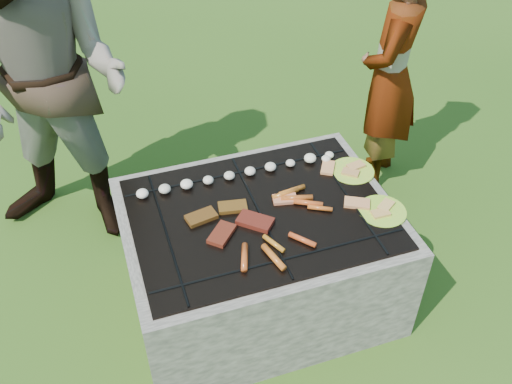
{
  "coord_description": "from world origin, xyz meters",
  "views": [
    {
      "loc": [
        -0.65,
        -1.88,
        2.46
      ],
      "look_at": [
        0.0,
        0.05,
        0.7
      ],
      "focal_mm": 40.0,
      "sensor_mm": 36.0,
      "label": 1
    }
  ],
  "objects_px": {
    "fire_pit": "(259,259)",
    "bystander": "(44,85)",
    "plate_near": "(382,211)",
    "plate_far": "(352,171)",
    "cook": "(391,77)"
  },
  "relations": [
    {
      "from": "plate_far",
      "to": "bystander",
      "type": "xyz_separation_m",
      "value": [
        -1.42,
        0.73,
        0.37
      ]
    },
    {
      "from": "plate_far",
      "to": "bystander",
      "type": "height_order",
      "value": "bystander"
    },
    {
      "from": "plate_far",
      "to": "bystander",
      "type": "relative_size",
      "value": 0.14
    },
    {
      "from": "fire_pit",
      "to": "plate_near",
      "type": "relative_size",
      "value": 4.27
    },
    {
      "from": "plate_far",
      "to": "fire_pit",
      "type": "bearing_deg",
      "value": -165.21
    },
    {
      "from": "plate_far",
      "to": "cook",
      "type": "relative_size",
      "value": 0.17
    },
    {
      "from": "fire_pit",
      "to": "plate_far",
      "type": "bearing_deg",
      "value": 14.79
    },
    {
      "from": "fire_pit",
      "to": "plate_near",
      "type": "distance_m",
      "value": 0.67
    },
    {
      "from": "fire_pit",
      "to": "bystander",
      "type": "relative_size",
      "value": 0.66
    },
    {
      "from": "plate_far",
      "to": "bystander",
      "type": "bearing_deg",
      "value": 152.92
    },
    {
      "from": "fire_pit",
      "to": "bystander",
      "type": "xyz_separation_m",
      "value": [
        -0.86,
        0.88,
        0.7
      ]
    },
    {
      "from": "cook",
      "to": "bystander",
      "type": "xyz_separation_m",
      "value": [
        -1.93,
        0.15,
        0.22
      ]
    },
    {
      "from": "plate_near",
      "to": "cook",
      "type": "bearing_deg",
      "value": 60.34
    },
    {
      "from": "plate_near",
      "to": "fire_pit",
      "type": "bearing_deg",
      "value": 162.4
    },
    {
      "from": "plate_far",
      "to": "cook",
      "type": "height_order",
      "value": "cook"
    }
  ]
}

